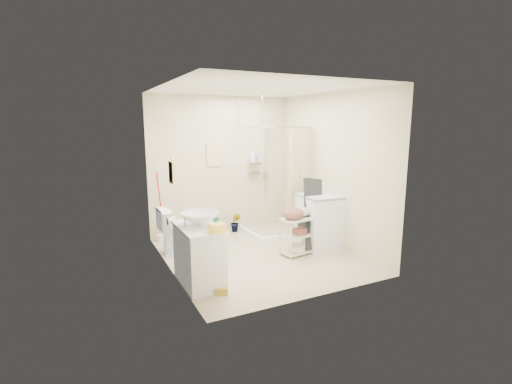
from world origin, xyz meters
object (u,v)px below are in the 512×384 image
Objects in this scene: vanity at (199,255)px; laundry_rack at (297,233)px; washing_machine at (320,221)px; toilet at (182,230)px.

laundry_rack is at bearing 11.40° from vanity.
toilet is at bearing 163.36° from washing_machine.
laundry_rack is (-0.54, -0.14, -0.09)m from washing_machine.
vanity is at bearing -176.05° from laundry_rack.
vanity is 1.80m from laundry_rack.
toilet is 1.06× the size of laundry_rack.
washing_machine is at bearing 11.90° from vanity.
vanity is at bearing -164.44° from washing_machine.
washing_machine reaches higher than toilet.
toilet is (0.12, 1.29, -0.01)m from vanity.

